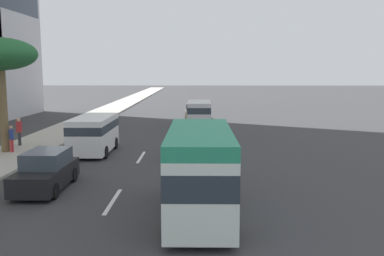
{
  "coord_description": "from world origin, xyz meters",
  "views": [
    {
      "loc": [
        -3.29,
        -3.3,
        5.11
      ],
      "look_at": [
        18.71,
        -3.01,
        2.03
      ],
      "focal_mm": 39.37,
      "sensor_mm": 36.0,
      "label": 1
    }
  ],
  "objects_px": {
    "van_third": "(199,113)",
    "car_fifth": "(46,171)",
    "car_sixth": "(194,111)",
    "pedestrian_mid_block": "(11,138)",
    "palm_tree": "(0,56)",
    "car_fourth": "(198,146)",
    "van_second": "(94,132)",
    "minibus_lead": "(200,169)",
    "pedestrian_near_lamp": "(19,130)"
  },
  "relations": [
    {
      "from": "van_second",
      "to": "van_third",
      "type": "relative_size",
      "value": 1.05
    },
    {
      "from": "van_second",
      "to": "palm_tree",
      "type": "height_order",
      "value": "palm_tree"
    },
    {
      "from": "van_second",
      "to": "pedestrian_near_lamp",
      "type": "bearing_deg",
      "value": -108.37
    },
    {
      "from": "pedestrian_mid_block",
      "to": "van_third",
      "type": "bearing_deg",
      "value": 101.12
    },
    {
      "from": "minibus_lead",
      "to": "pedestrian_near_lamp",
      "type": "height_order",
      "value": "minibus_lead"
    },
    {
      "from": "car_fifth",
      "to": "palm_tree",
      "type": "height_order",
      "value": "palm_tree"
    },
    {
      "from": "car_fourth",
      "to": "palm_tree",
      "type": "relative_size",
      "value": 0.62
    },
    {
      "from": "car_fourth",
      "to": "car_fifth",
      "type": "height_order",
      "value": "car_fifth"
    },
    {
      "from": "van_second",
      "to": "palm_tree",
      "type": "bearing_deg",
      "value": -86.91
    },
    {
      "from": "car_sixth",
      "to": "van_third",
      "type": "bearing_deg",
      "value": -176.35
    },
    {
      "from": "car_sixth",
      "to": "palm_tree",
      "type": "relative_size",
      "value": 0.66
    },
    {
      "from": "van_third",
      "to": "pedestrian_near_lamp",
      "type": "distance_m",
      "value": 14.87
    },
    {
      "from": "van_third",
      "to": "car_fifth",
      "type": "bearing_deg",
      "value": 160.48
    },
    {
      "from": "van_third",
      "to": "car_sixth",
      "type": "relative_size",
      "value": 1.05
    },
    {
      "from": "pedestrian_near_lamp",
      "to": "minibus_lead",
      "type": "bearing_deg",
      "value": 89.45
    },
    {
      "from": "car_sixth",
      "to": "pedestrian_near_lamp",
      "type": "xyz_separation_m",
      "value": [
        -16.68,
        11.33,
        0.41
      ]
    },
    {
      "from": "car_sixth",
      "to": "pedestrian_mid_block",
      "type": "distance_m",
      "value": 21.83
    },
    {
      "from": "car_fifth",
      "to": "car_sixth",
      "type": "bearing_deg",
      "value": 166.91
    },
    {
      "from": "van_third",
      "to": "car_fifth",
      "type": "xyz_separation_m",
      "value": [
        -18.64,
        6.61,
        -0.57
      ]
    },
    {
      "from": "van_third",
      "to": "minibus_lead",
      "type": "bearing_deg",
      "value": 179.86
    },
    {
      "from": "car_fourth",
      "to": "pedestrian_mid_block",
      "type": "height_order",
      "value": "pedestrian_mid_block"
    },
    {
      "from": "van_third",
      "to": "pedestrian_mid_block",
      "type": "distance_m",
      "value": 15.99
    },
    {
      "from": "car_fifth",
      "to": "car_sixth",
      "type": "distance_m",
      "value": 27.0
    },
    {
      "from": "car_fifth",
      "to": "car_sixth",
      "type": "height_order",
      "value": "car_fifth"
    },
    {
      "from": "car_sixth",
      "to": "pedestrian_near_lamp",
      "type": "distance_m",
      "value": 20.17
    },
    {
      "from": "minibus_lead",
      "to": "car_fifth",
      "type": "xyz_separation_m",
      "value": [
        3.22,
        6.55,
        -0.89
      ]
    },
    {
      "from": "van_second",
      "to": "pedestrian_mid_block",
      "type": "xyz_separation_m",
      "value": [
        -0.48,
        4.87,
        -0.26
      ]
    },
    {
      "from": "car_fifth",
      "to": "pedestrian_mid_block",
      "type": "distance_m",
      "value": 8.75
    },
    {
      "from": "van_second",
      "to": "car_fifth",
      "type": "height_order",
      "value": "van_second"
    },
    {
      "from": "van_third",
      "to": "pedestrian_mid_block",
      "type": "height_order",
      "value": "van_third"
    },
    {
      "from": "van_second",
      "to": "pedestrian_mid_block",
      "type": "distance_m",
      "value": 4.9
    },
    {
      "from": "van_third",
      "to": "car_fourth",
      "type": "bearing_deg",
      "value": 179.64
    },
    {
      "from": "van_second",
      "to": "pedestrian_mid_block",
      "type": "bearing_deg",
      "value": -84.36
    },
    {
      "from": "minibus_lead",
      "to": "van_second",
      "type": "height_order",
      "value": "minibus_lead"
    },
    {
      "from": "van_third",
      "to": "car_fourth",
      "type": "height_order",
      "value": "van_third"
    },
    {
      "from": "van_third",
      "to": "pedestrian_mid_block",
      "type": "relative_size",
      "value": 2.97
    },
    {
      "from": "pedestrian_near_lamp",
      "to": "palm_tree",
      "type": "relative_size",
      "value": 0.27
    },
    {
      "from": "car_fourth",
      "to": "palm_tree",
      "type": "height_order",
      "value": "palm_tree"
    },
    {
      "from": "car_fourth",
      "to": "car_fifth",
      "type": "relative_size",
      "value": 1.01
    },
    {
      "from": "car_fourth",
      "to": "car_sixth",
      "type": "relative_size",
      "value": 0.93
    },
    {
      "from": "pedestrian_near_lamp",
      "to": "pedestrian_mid_block",
      "type": "xyz_separation_m",
      "value": [
        -2.26,
        -0.48,
        -0.13
      ]
    },
    {
      "from": "car_sixth",
      "to": "pedestrian_mid_block",
      "type": "bearing_deg",
      "value": 150.2
    },
    {
      "from": "car_sixth",
      "to": "pedestrian_mid_block",
      "type": "xyz_separation_m",
      "value": [
        -18.94,
        10.85,
        0.28
      ]
    },
    {
      "from": "van_second",
      "to": "car_fifth",
      "type": "distance_m",
      "value": 7.86
    },
    {
      "from": "minibus_lead",
      "to": "car_fourth",
      "type": "xyz_separation_m",
      "value": [
        9.59,
        0.02,
        -0.93
      ]
    },
    {
      "from": "car_fifth",
      "to": "pedestrian_mid_block",
      "type": "height_order",
      "value": "pedestrian_mid_block"
    },
    {
      "from": "minibus_lead",
      "to": "van_second",
      "type": "relative_size",
      "value": 1.28
    },
    {
      "from": "pedestrian_mid_block",
      "to": "van_second",
      "type": "bearing_deg",
      "value": 61.92
    },
    {
      "from": "pedestrian_mid_block",
      "to": "minibus_lead",
      "type": "bearing_deg",
      "value": 13.12
    },
    {
      "from": "minibus_lead",
      "to": "pedestrian_mid_block",
      "type": "xyz_separation_m",
      "value": [
        10.58,
        11.28,
        -0.64
      ]
    }
  ]
}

